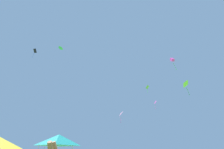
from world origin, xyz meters
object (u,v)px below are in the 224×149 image
object	(u,v)px
kite_magenta_delta	(155,102)
kite_black_box	(35,51)
kite_pink_diamond	(121,114)
kite_magenta_box	(172,60)
kite_green_delta	(61,48)
canopy_tent_teal	(58,140)
kite_lime_diamond	(186,85)
kite_lime_box	(147,87)

from	to	relation	value
kite_magenta_delta	kite_black_box	bearing A→B (deg)	174.18
kite_pink_diamond	kite_magenta_delta	size ratio (longest dim) A/B	0.74
kite_magenta_box	kite_green_delta	bearing A→B (deg)	166.16
kite_magenta_box	canopy_tent_teal	bearing A→B (deg)	-175.22
kite_pink_diamond	kite_magenta_box	world-z (taller)	kite_magenta_box
canopy_tent_teal	kite_magenta_delta	distance (m)	23.49
kite_magenta_box	kite_black_box	bearing A→B (deg)	153.57
canopy_tent_teal	kite_magenta_delta	size ratio (longest dim) A/B	2.14
canopy_tent_teal	kite_lime_diamond	bearing A→B (deg)	-3.79
kite_pink_diamond	kite_lime_diamond	bearing A→B (deg)	-2.32
kite_lime_box	kite_magenta_box	world-z (taller)	kite_magenta_box
canopy_tent_teal	kite_green_delta	xyz separation A→B (m)	(-2.54, 6.26, 16.48)
kite_lime_diamond	kite_pink_diamond	bearing A→B (deg)	177.68
kite_lime_diamond	canopy_tent_teal	bearing A→B (deg)	176.21
kite_green_delta	kite_lime_box	xyz separation A→B (m)	(20.38, 8.01, -3.12)
kite_green_delta	kite_magenta_delta	xyz separation A→B (m)	(20.74, 5.63, -7.59)
kite_pink_diamond	kite_magenta_delta	distance (m)	17.91
kite_pink_diamond	kite_black_box	bearing A→B (deg)	137.14
canopy_tent_teal	kite_pink_diamond	bearing A→B (deg)	-5.81
canopy_tent_teal	kite_pink_diamond	distance (m)	7.58
kite_lime_diamond	kite_lime_box	bearing A→B (deg)	85.36
kite_green_delta	kite_magenta_delta	size ratio (longest dim) A/B	0.62
kite_black_box	kite_magenta_box	bearing A→B (deg)	-26.43
kite_lime_diamond	kite_magenta_box	bearing A→B (deg)	79.26
kite_green_delta	kite_lime_diamond	bearing A→B (deg)	-21.03
canopy_tent_teal	kite_pink_diamond	size ratio (longest dim) A/B	2.88
kite_green_delta	kite_lime_box	bearing A→B (deg)	21.46
canopy_tent_teal	kite_pink_diamond	xyz separation A→B (m)	(6.94, -0.71, 2.96)
kite_green_delta	kite_magenta_box	bearing A→B (deg)	-13.84
kite_lime_diamond	kite_magenta_box	world-z (taller)	kite_magenta_box
kite_pink_diamond	kite_magenta_box	xyz separation A→B (m)	(10.14, 2.13, 10.36)
kite_magenta_box	kite_pink_diamond	bearing A→B (deg)	-168.11
kite_magenta_box	kite_magenta_delta	bearing A→B (deg)	83.83
kite_magenta_delta	kite_pink_diamond	bearing A→B (deg)	-131.81
kite_pink_diamond	kite_black_box	size ratio (longest dim) A/B	0.56
kite_lime_diamond	kite_black_box	bearing A→B (deg)	148.95
kite_magenta_delta	kite_magenta_box	bearing A→B (deg)	-96.17
kite_pink_diamond	kite_magenta_delta	world-z (taller)	kite_magenta_delta
kite_green_delta	kite_black_box	bearing A→B (deg)	130.20
kite_pink_diamond	kite_black_box	world-z (taller)	kite_black_box
canopy_tent_teal	kite_lime_box	size ratio (longest dim) A/B	1.80
kite_black_box	kite_magenta_box	distance (m)	30.77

